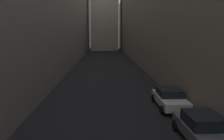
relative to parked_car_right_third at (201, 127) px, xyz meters
name	(u,v)px	position (x,y,z in m)	size (l,w,h in m)	color
ground_plane	(106,65)	(-4.40, 30.58, -0.77)	(264.00, 264.00, 0.00)	black
parked_car_right_third	(201,127)	(0.00, 0.00, 0.00)	(1.95, 3.99, 1.49)	#4C4C51
parked_car_right_far	(170,98)	(0.00, 5.74, -0.04)	(2.03, 4.45, 1.39)	silver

